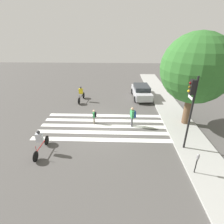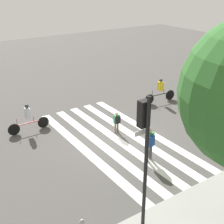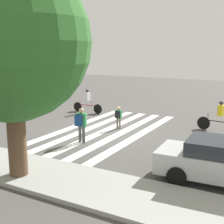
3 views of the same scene
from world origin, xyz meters
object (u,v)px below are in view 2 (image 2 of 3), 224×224
at_px(traffic_light, 144,140).
at_px(pedestrian_child_with_backpack, 117,121).
at_px(cyclist_mid_street, 28,117).
at_px(pedestrian_adult_yellow_jacket, 150,142).
at_px(cyclist_near_curb, 160,90).

relative_size(traffic_light, pedestrian_child_with_backpack, 3.92).
xyz_separation_m(pedestrian_child_with_backpack, cyclist_mid_street, (3.89, -2.84, 0.15)).
height_order(traffic_light, pedestrian_adult_yellow_jacket, traffic_light).
xyz_separation_m(traffic_light, cyclist_near_curb, (-8.20, -8.14, -2.49)).
relative_size(pedestrian_adult_yellow_jacket, pedestrian_child_with_backpack, 1.33).
height_order(cyclist_mid_street, cyclist_near_curb, cyclist_near_curb).
xyz_separation_m(traffic_light, pedestrian_adult_yellow_jacket, (-2.93, -3.01, -2.40)).
distance_m(traffic_light, pedestrian_adult_yellow_jacket, 4.84).
bearing_deg(cyclist_near_curb, traffic_light, 50.16).
relative_size(pedestrian_child_with_backpack, cyclist_near_curb, 0.51).
bearing_deg(traffic_light, pedestrian_adult_yellow_jacket, -134.22).
bearing_deg(pedestrian_child_with_backpack, traffic_light, -118.71).
relative_size(cyclist_mid_street, cyclist_near_curb, 0.96).
bearing_deg(cyclist_mid_street, pedestrian_child_with_backpack, 144.78).
distance_m(pedestrian_adult_yellow_jacket, pedestrian_child_with_backpack, 3.11).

